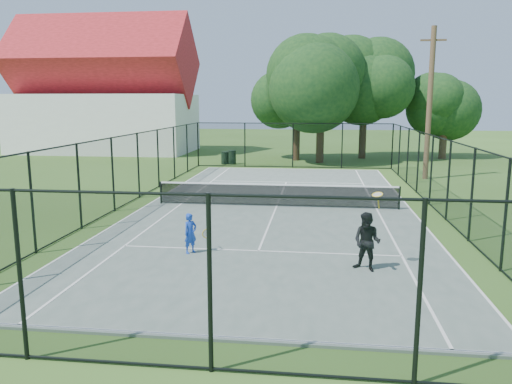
# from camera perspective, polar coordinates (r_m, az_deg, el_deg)

# --- Properties ---
(ground) EXTENTS (120.00, 120.00, 0.00)m
(ground) POSITION_cam_1_polar(r_m,az_deg,el_deg) (20.96, 2.37, -1.80)
(ground) COLOR #35551D
(tennis_court) EXTENTS (11.00, 24.00, 0.06)m
(tennis_court) POSITION_cam_1_polar(r_m,az_deg,el_deg) (20.95, 2.37, -1.72)
(tennis_court) COLOR #56665D
(tennis_court) RESTS_ON ground
(tennis_net) EXTENTS (10.08, 0.08, 0.95)m
(tennis_net) POSITION_cam_1_polar(r_m,az_deg,el_deg) (20.84, 2.38, -0.25)
(tennis_net) COLOR black
(tennis_net) RESTS_ON tennis_court
(fence) EXTENTS (13.10, 26.10, 3.00)m
(fence) POSITION_cam_1_polar(r_m,az_deg,el_deg) (20.70, 2.40, 2.26)
(fence) COLOR black
(fence) RESTS_ON ground
(tree_near_left) EXTENTS (6.29, 6.29, 8.20)m
(tree_near_left) POSITION_cam_1_polar(r_m,az_deg,el_deg) (37.82, 4.68, 11.26)
(tree_near_left) COLOR #332114
(tree_near_left) RESTS_ON ground
(tree_near_mid) EXTENTS (6.66, 6.66, 8.71)m
(tree_near_mid) POSITION_cam_1_polar(r_m,az_deg,el_deg) (36.46, 7.47, 11.75)
(tree_near_mid) COLOR #332114
(tree_near_mid) RESTS_ON ground
(tree_near_right) EXTENTS (6.26, 6.26, 8.64)m
(tree_near_right) POSITION_cam_1_polar(r_m,az_deg,el_deg) (39.97, 12.29, 11.65)
(tree_near_right) COLOR #332114
(tree_near_right) RESTS_ON ground
(tree_far_right) EXTENTS (4.91, 4.91, 6.49)m
(tree_far_right) POSITION_cam_1_polar(r_m,az_deg,el_deg) (41.18, 20.82, 9.12)
(tree_far_right) COLOR #332114
(tree_far_right) RESTS_ON ground
(building) EXTENTS (15.30, 8.15, 11.87)m
(building) POSITION_cam_1_polar(r_m,az_deg,el_deg) (46.35, -16.95, 10.53)
(building) COLOR silver
(building) RESTS_ON ground
(trash_bin_left) EXTENTS (0.58, 0.58, 0.88)m
(trash_bin_left) POSITION_cam_1_polar(r_m,az_deg,el_deg) (35.62, -3.57, 3.92)
(trash_bin_left) COLOR black
(trash_bin_left) RESTS_ON ground
(trash_bin_right) EXTENTS (0.58, 0.58, 0.99)m
(trash_bin_right) POSITION_cam_1_polar(r_m,az_deg,el_deg) (35.47, -2.74, 3.99)
(trash_bin_right) COLOR black
(trash_bin_right) RESTS_ON ground
(utility_pole) EXTENTS (1.40, 0.30, 8.48)m
(utility_pole) POSITION_cam_1_polar(r_m,az_deg,el_deg) (30.07, 19.23, 9.57)
(utility_pole) COLOR #4C3823
(utility_pole) RESTS_ON ground
(player_blue) EXTENTS (0.83, 0.51, 1.17)m
(player_blue) POSITION_cam_1_polar(r_m,az_deg,el_deg) (14.56, -7.48, -4.70)
(player_blue) COLOR blue
(player_blue) RESTS_ON tennis_court
(player_black) EXTENTS (1.00, 0.95, 2.02)m
(player_black) POSITION_cam_1_polar(r_m,az_deg,el_deg) (13.24, 12.58, -5.55)
(player_black) COLOR black
(player_black) RESTS_ON tennis_court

